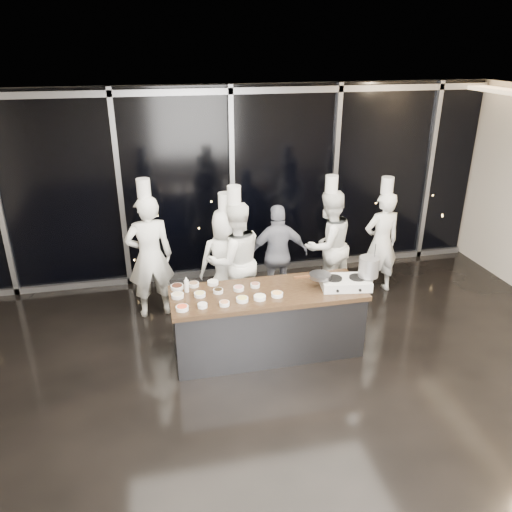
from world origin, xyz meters
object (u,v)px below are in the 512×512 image
(chef_left, at_px, (226,261))
(chef_side, at_px, (381,241))
(frying_pan, at_px, (319,276))
(chef_far_left, at_px, (150,256))
(stock_pot, at_px, (369,267))
(demo_counter, at_px, (267,322))
(chef_center, at_px, (235,260))
(stove, at_px, (345,282))
(guest, at_px, (278,255))
(chef_right, at_px, (328,245))

(chef_left, height_order, chef_side, chef_side)
(frying_pan, distance_m, chef_far_left, 2.52)
(stock_pot, xyz_separation_m, chef_left, (-1.62, 1.34, -0.34))
(frying_pan, bearing_deg, chef_side, 50.39)
(demo_counter, height_order, chef_far_left, chef_far_left)
(demo_counter, height_order, frying_pan, frying_pan)
(stock_pot, distance_m, chef_center, 1.95)
(stove, bearing_deg, stock_pot, 3.14)
(demo_counter, xyz_separation_m, guest, (0.50, 1.34, 0.34))
(guest, bearing_deg, stove, 111.18)
(chef_right, bearing_deg, guest, -21.32)
(frying_pan, relative_size, guest, 0.32)
(chef_left, distance_m, chef_right, 1.63)
(chef_left, relative_size, chef_right, 0.94)
(chef_center, relative_size, guest, 1.26)
(stock_pot, relative_size, chef_side, 0.13)
(frying_pan, distance_m, stock_pot, 0.64)
(demo_counter, distance_m, chef_left, 1.31)
(stock_pot, bearing_deg, chef_side, 58.29)
(frying_pan, height_order, guest, guest)
(demo_counter, bearing_deg, chef_right, 45.89)
(chef_right, bearing_deg, demo_counter, 25.03)
(chef_right, distance_m, chef_side, 0.90)
(demo_counter, bearing_deg, stove, -5.89)
(chef_far_left, xyz_separation_m, guest, (1.92, -0.01, -0.15))
(guest, bearing_deg, stock_pot, 120.38)
(stove, height_order, chef_left, chef_left)
(stock_pot, relative_size, chef_far_left, 0.12)
(demo_counter, bearing_deg, stock_pot, -5.77)
(demo_counter, height_order, chef_right, chef_right)
(stove, bearing_deg, chef_center, 144.95)
(chef_far_left, distance_m, chef_left, 1.11)
(guest, height_order, chef_right, chef_right)
(frying_pan, height_order, chef_far_left, chef_far_left)
(chef_left, bearing_deg, guest, -169.22)
(stock_pot, distance_m, chef_far_left, 3.11)
(demo_counter, height_order, chef_left, chef_left)
(frying_pan, distance_m, guest, 1.42)
(frying_pan, xyz_separation_m, guest, (-0.17, 1.38, -0.27))
(chef_side, bearing_deg, chef_right, -5.40)
(demo_counter, xyz_separation_m, stove, (1.00, -0.10, 0.51))
(chef_left, xyz_separation_m, chef_right, (1.63, 0.13, 0.06))
(chef_far_left, bearing_deg, stock_pot, 144.32)
(chef_side, bearing_deg, chef_far_left, -5.71)
(chef_center, bearing_deg, chef_side, 175.76)
(chef_side, bearing_deg, demo_counter, 25.88)
(stove, bearing_deg, frying_pan, 177.14)
(chef_center, distance_m, guest, 0.78)
(demo_counter, height_order, chef_center, chef_center)
(stock_pot, relative_size, guest, 0.16)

